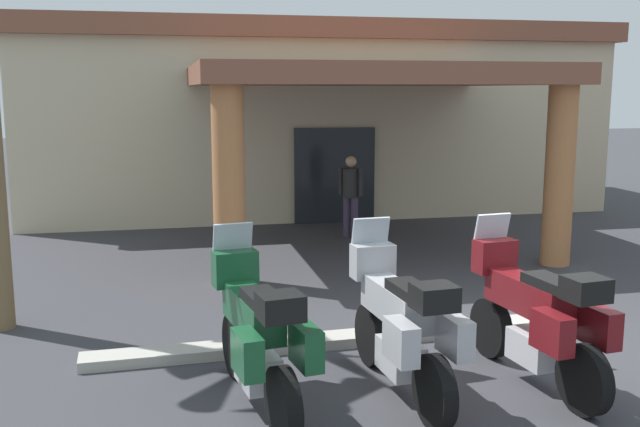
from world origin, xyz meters
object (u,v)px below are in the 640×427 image
object	(u,v)px
motel_building	(310,115)
motorcycle_green	(257,335)
motorcycle_maroon	(536,317)
motorcycle_silver	(401,325)
pedestrian	(351,191)

from	to	relation	value
motel_building	motorcycle_green	distance (m)	12.24
motorcycle_green	motorcycle_maroon	size ratio (longest dim) A/B	1.00
motorcycle_silver	motorcycle_maroon	bearing A→B (deg)	-96.54
motorcycle_green	motorcycle_silver	size ratio (longest dim) A/B	1.00
motorcycle_green	motorcycle_maroon	world-z (taller)	same
motorcycle_silver	motorcycle_maroon	xyz separation A→B (m)	(1.39, -0.11, 0.00)
motorcycle_green	motorcycle_maroon	bearing A→B (deg)	-99.73
motorcycle_silver	pedestrian	distance (m)	7.61
pedestrian	motorcycle_silver	bearing A→B (deg)	-148.04
motorcycle_green	motorcycle_maroon	xyz separation A→B (m)	(2.78, -0.16, 0.00)
motel_building	motorcycle_silver	bearing A→B (deg)	-97.33
motel_building	motorcycle_green	xyz separation A→B (m)	(-3.40, -11.66, -1.57)
motorcycle_green	pedestrian	xyz separation A→B (m)	(3.15, 7.34, 0.24)
motorcycle_green	motorcycle_silver	distance (m)	1.39
motorcycle_green	motorcycle_silver	xyz separation A→B (m)	(1.39, -0.06, 0.00)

